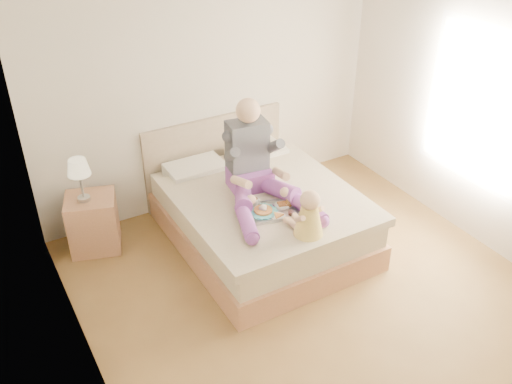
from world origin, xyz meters
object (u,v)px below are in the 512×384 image
nightstand (93,223)px  tray (272,209)px  baby (308,216)px  adult (255,169)px  bed (257,212)px

nightstand → tray: (1.44, -1.13, 0.34)m
tray → baby: 0.48m
adult → nightstand: bearing=159.6°
adult → baby: (0.07, -0.82, -0.10)m
nightstand → baby: 2.26m
bed → adult: 0.59m
bed → baby: (-0.00, -0.90, 0.47)m
bed → tray: size_ratio=4.22×
tray → baby: bearing=-63.9°
bed → adult: (-0.07, -0.08, 0.58)m
bed → adult: size_ratio=1.79×
bed → baby: baby is taller
bed → nightstand: bearing=156.1°
bed → nightstand: (-1.54, 0.68, -0.02)m
tray → nightstand: bearing=156.0°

